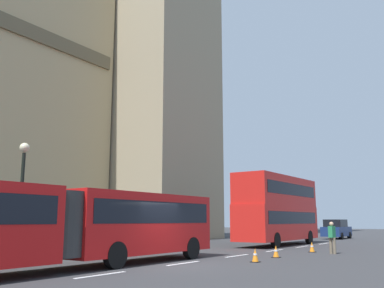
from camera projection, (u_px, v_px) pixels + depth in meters
The scene contains 10 objects.
ground_plane at pixel (174, 265), 16.93m from camera, with size 160.00×160.00×0.00m, color #333335.
lane_centre_marking at pixel (184, 263), 17.48m from camera, with size 39.00×0.16×0.01m.
articulated_bus at pixel (52, 221), 14.78m from camera, with size 16.71×2.54×2.90m.
double_decker_bus at pixel (278, 207), 30.74m from camera, with size 9.71×2.54×4.90m.
sedan_lead at pixel (336, 229), 40.99m from camera, with size 4.40×1.86×1.85m.
traffic_cone_west at pixel (255, 255), 18.03m from camera, with size 0.36×0.36×0.58m.
traffic_cone_middle at pixel (276, 252), 20.26m from camera, with size 0.36×0.36×0.58m.
traffic_cone_east at pixel (312, 247), 23.67m from camera, with size 0.36×0.36×0.58m.
street_lamp at pixel (21, 191), 18.88m from camera, with size 0.44×0.44×5.27m.
pedestrian_near_cones at pixel (332, 236), 22.55m from camera, with size 0.43×0.36×1.69m.
Camera 1 is at (-13.95, -10.65, 1.77)m, focal length 39.31 mm.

